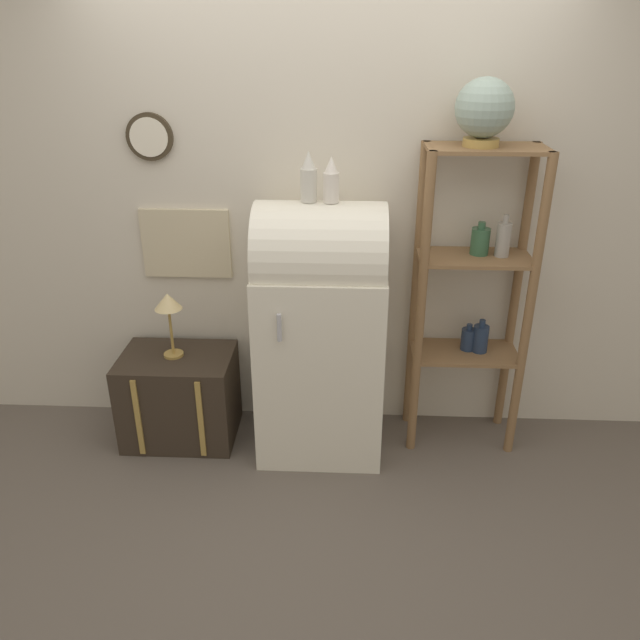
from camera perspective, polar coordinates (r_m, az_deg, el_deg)
ground_plane at (r=3.55m, az=-0.17°, el=-13.40°), size 12.00×12.00×0.00m
wall_back at (r=3.46m, az=0.20°, el=10.72°), size 7.00×0.09×2.70m
refrigerator at (r=3.37m, az=0.04°, el=-0.71°), size 0.68×0.62×1.43m
suitcase_trunk at (r=3.75m, az=-12.70°, el=-6.83°), size 0.63×0.46×0.53m
shelf_unit at (r=3.45m, az=13.82°, el=2.97°), size 0.61×0.33×1.69m
globe at (r=3.21m, az=14.79°, el=18.11°), size 0.28×0.28×0.32m
vase_left at (r=3.12m, az=-1.05°, el=12.84°), size 0.08×0.08×0.25m
vase_center at (r=3.11m, az=1.03°, el=12.57°), size 0.08×0.08×0.22m
desk_lamp at (r=3.50m, az=-13.70°, el=1.19°), size 0.15×0.15×0.38m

